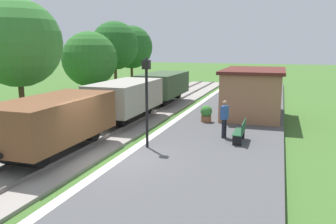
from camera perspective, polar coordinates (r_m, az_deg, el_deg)
The scene contains 17 objects.
ground_plane at distance 13.34m, azimuth -9.47°, elevation -8.41°, with size 160.00×160.00×0.00m, color #3D6628.
platform_slab at distance 12.22m, azimuth 4.15°, elevation -9.48°, with size 6.00×60.00×0.25m, color #4C4C4F.
platform_edge_stripe at distance 13.08m, azimuth -7.94°, elevation -7.57°, with size 0.36×60.00×0.01m, color silver.
track_ballast at distance 14.54m, azimuth -17.97°, elevation -6.93°, with size 3.80×60.00×0.12m, color gray.
rail_near at distance 14.10m, azimuth -15.61°, elevation -6.79°, with size 0.07×60.00×0.14m, color slate.
rail_far at distance 14.93m, azimuth -20.26°, elevation -6.10°, with size 0.07×60.00×0.14m, color slate.
freight_train at distance 19.86m, azimuth -6.95°, elevation 2.12°, with size 2.50×19.40×2.12m.
station_hut at distance 21.33m, azimuth 13.82°, elevation 3.18°, with size 3.50×5.80×2.78m.
bench_near_hut at distance 15.36m, azimuth 11.83°, elevation -3.13°, with size 0.42×1.50×0.91m.
bench_down_platform at distance 25.50m, azimuth 14.40°, elevation 2.23°, with size 0.42×1.50×0.91m.
person_waiting at distance 15.85m, azimuth 9.24°, elevation -0.90°, with size 0.34×0.43×1.71m.
potted_planter at distance 19.16m, azimuth 6.29°, elevation -0.22°, with size 0.64×0.64×0.92m.
lamp_post_near at distance 13.91m, azimuth -3.54°, elevation 4.36°, with size 0.28×0.28×3.70m.
tree_trackside_mid at distance 19.06m, azimuth -23.46°, elevation 10.31°, with size 4.37×4.37×6.68m.
tree_trackside_far at distance 26.05m, azimuth -12.72°, elevation 8.44°, with size 3.99×3.99×5.42m.
tree_field_left at distance 32.52m, azimuth -8.73°, elevation 10.72°, with size 4.37×4.37×6.60m.
tree_field_distant at distance 38.99m, azimuth -6.04°, elevation 10.54°, with size 4.66×4.66×6.59m.
Camera 1 is at (5.90, -11.15, 4.34)m, focal length 37.15 mm.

